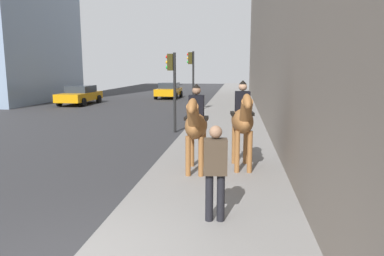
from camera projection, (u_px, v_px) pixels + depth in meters
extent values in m
ellipsoid|color=brown|center=(196.00, 125.00, 9.19)|extent=(1.51, 0.59, 0.66)
cylinder|color=brown|center=(201.00, 156.00, 8.84)|extent=(0.13, 0.13, 1.01)
cylinder|color=brown|center=(188.00, 156.00, 8.88)|extent=(0.13, 0.13, 1.01)
cylinder|color=brown|center=(204.00, 148.00, 9.73)|extent=(0.13, 0.13, 1.01)
cylinder|color=brown|center=(192.00, 148.00, 9.76)|extent=(0.13, 0.13, 1.01)
cylinder|color=brown|center=(193.00, 116.00, 8.37)|extent=(0.64, 0.29, 0.68)
ellipsoid|color=brown|center=(192.00, 106.00, 8.13)|extent=(0.63, 0.23, 0.49)
cylinder|color=black|center=(199.00, 125.00, 9.90)|extent=(0.28, 0.11, 0.55)
cube|color=black|center=(196.00, 118.00, 9.20)|extent=(0.45, 0.61, 0.08)
cube|color=black|center=(196.00, 106.00, 9.15)|extent=(0.29, 0.39, 0.55)
sphere|color=#8C664C|center=(196.00, 90.00, 9.09)|extent=(0.22, 0.22, 0.22)
cone|color=black|center=(197.00, 86.00, 9.07)|extent=(0.20, 0.20, 0.10)
ellipsoid|color=brown|center=(242.00, 121.00, 9.48)|extent=(1.55, 0.70, 0.66)
cylinder|color=brown|center=(250.00, 152.00, 9.15)|extent=(0.13, 0.13, 1.09)
cylinder|color=brown|center=(237.00, 152.00, 9.16)|extent=(0.13, 0.13, 1.09)
cylinder|color=brown|center=(246.00, 144.00, 10.04)|extent=(0.13, 0.13, 1.09)
cylinder|color=brown|center=(234.00, 144.00, 10.05)|extent=(0.13, 0.13, 1.09)
cylinder|color=brown|center=(246.00, 111.00, 8.66)|extent=(0.66, 0.34, 0.68)
ellipsoid|color=brown|center=(247.00, 101.00, 8.41)|extent=(0.64, 0.28, 0.49)
cylinder|color=black|center=(239.00, 120.00, 10.19)|extent=(0.29, 0.13, 0.55)
cube|color=black|center=(242.00, 114.00, 9.50)|extent=(0.50, 0.64, 0.08)
cube|color=black|center=(242.00, 102.00, 9.44)|extent=(0.32, 0.41, 0.55)
sphere|color=tan|center=(243.00, 87.00, 9.38)|extent=(0.22, 0.22, 0.22)
cone|color=black|center=(243.00, 82.00, 9.36)|extent=(0.22, 0.22, 0.10)
cylinder|color=black|center=(209.00, 197.00, 6.26)|extent=(0.14, 0.14, 0.85)
cylinder|color=black|center=(221.00, 198.00, 6.26)|extent=(0.14, 0.14, 0.85)
cube|color=#3F3326|center=(215.00, 157.00, 6.14)|extent=(0.29, 0.42, 0.62)
sphere|color=#8C664C|center=(216.00, 132.00, 6.07)|extent=(0.22, 0.22, 0.22)
cube|color=orange|center=(80.00, 96.00, 27.44)|extent=(4.60, 1.92, 0.60)
cube|color=#262D38|center=(81.00, 89.00, 27.62)|extent=(2.19, 1.67, 0.52)
cylinder|color=black|center=(83.00, 102.00, 25.98)|extent=(0.64, 0.23, 0.64)
cylinder|color=black|center=(59.00, 102.00, 26.23)|extent=(0.64, 0.23, 0.64)
cylinder|color=black|center=(99.00, 99.00, 28.75)|extent=(0.64, 0.23, 0.64)
cylinder|color=black|center=(77.00, 99.00, 29.01)|extent=(0.64, 0.23, 0.64)
cube|color=orange|center=(169.00, 92.00, 32.97)|extent=(3.93, 1.95, 0.60)
cube|color=#262D38|center=(169.00, 85.00, 33.11)|extent=(1.98, 1.67, 0.52)
cylinder|color=black|center=(176.00, 96.00, 31.71)|extent=(0.65, 0.24, 0.64)
cylinder|color=black|center=(156.00, 96.00, 32.00)|extent=(0.65, 0.24, 0.64)
cylinder|color=black|center=(181.00, 94.00, 34.05)|extent=(0.65, 0.24, 0.64)
cylinder|color=black|center=(162.00, 94.00, 34.34)|extent=(0.65, 0.24, 0.64)
cylinder|color=black|center=(175.00, 93.00, 15.36)|extent=(0.12, 0.12, 3.42)
cube|color=#2D280C|center=(170.00, 62.00, 15.17)|extent=(0.20, 0.24, 0.70)
sphere|color=red|center=(167.00, 57.00, 15.15)|extent=(0.14, 0.14, 0.14)
sphere|color=orange|center=(167.00, 62.00, 15.19)|extent=(0.14, 0.14, 0.14)
sphere|color=green|center=(167.00, 67.00, 15.22)|extent=(0.14, 0.14, 0.14)
cylinder|color=black|center=(193.00, 83.00, 21.48)|extent=(0.12, 0.12, 3.75)
cube|color=#2D280C|center=(190.00, 58.00, 21.26)|extent=(0.20, 0.24, 0.70)
sphere|color=red|center=(188.00, 54.00, 21.24)|extent=(0.14, 0.14, 0.14)
sphere|color=orange|center=(188.00, 58.00, 21.27)|extent=(0.14, 0.14, 0.14)
sphere|color=green|center=(188.00, 62.00, 21.31)|extent=(0.14, 0.14, 0.14)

